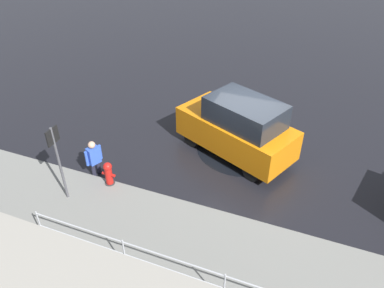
{
  "coord_description": "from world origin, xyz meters",
  "views": [
    {
      "loc": [
        -2.06,
        9.8,
        7.49
      ],
      "look_at": [
        1.41,
        1.04,
        0.9
      ],
      "focal_mm": 35.0,
      "sensor_mm": 36.0,
      "label": 1
    }
  ],
  "objects_px": {
    "fire_hydrant": "(109,174)",
    "pedestrian": "(94,156)",
    "moving_hatchback": "(238,127)",
    "sign_post": "(57,154)"
  },
  "relations": [
    {
      "from": "pedestrian",
      "to": "sign_post",
      "type": "relative_size",
      "value": 0.51
    },
    {
      "from": "fire_hydrant",
      "to": "sign_post",
      "type": "distance_m",
      "value": 1.73
    },
    {
      "from": "moving_hatchback",
      "to": "sign_post",
      "type": "relative_size",
      "value": 1.77
    },
    {
      "from": "fire_hydrant",
      "to": "pedestrian",
      "type": "distance_m",
      "value": 0.76
    },
    {
      "from": "moving_hatchback",
      "to": "sign_post",
      "type": "xyz_separation_m",
      "value": [
        3.92,
        3.9,
        0.55
      ]
    },
    {
      "from": "moving_hatchback",
      "to": "sign_post",
      "type": "height_order",
      "value": "sign_post"
    },
    {
      "from": "moving_hatchback",
      "to": "fire_hydrant",
      "type": "height_order",
      "value": "moving_hatchback"
    },
    {
      "from": "fire_hydrant",
      "to": "pedestrian",
      "type": "xyz_separation_m",
      "value": [
        0.65,
        -0.27,
        0.28
      ]
    },
    {
      "from": "moving_hatchback",
      "to": "pedestrian",
      "type": "bearing_deg",
      "value": 35.36
    },
    {
      "from": "fire_hydrant",
      "to": "sign_post",
      "type": "height_order",
      "value": "sign_post"
    }
  ]
}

